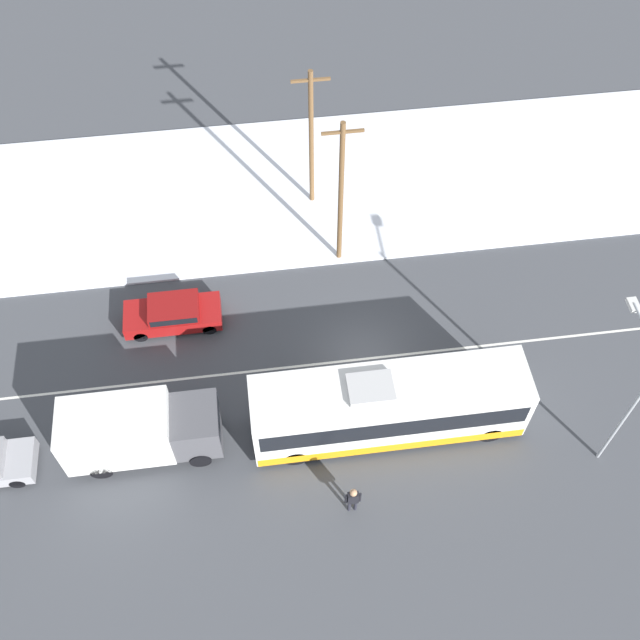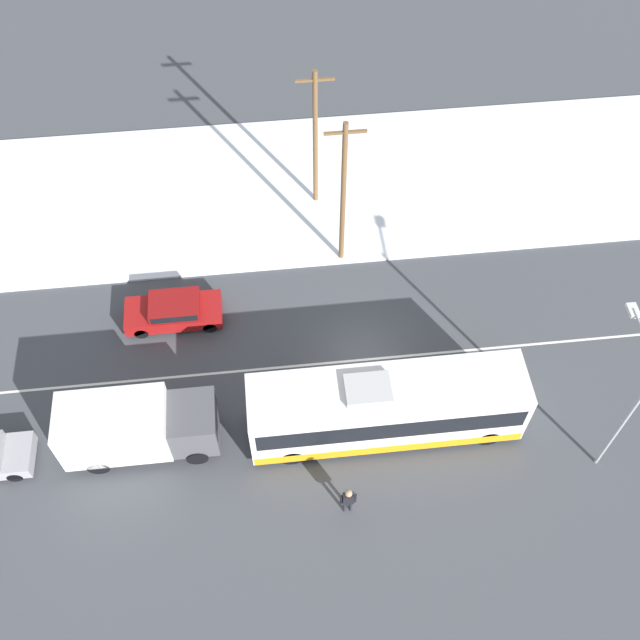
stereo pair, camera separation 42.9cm
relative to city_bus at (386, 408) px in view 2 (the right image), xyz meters
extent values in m
plane|color=#424449|center=(-0.38, 3.46, -1.72)|extent=(120.00, 120.00, 0.00)
cube|color=silver|center=(-0.38, 14.60, -1.66)|extent=(80.00, 10.95, 0.12)
cube|color=silver|center=(-0.38, 3.46, -1.72)|extent=(60.00, 0.12, 0.00)
cube|color=white|center=(0.00, 0.00, 0.06)|extent=(11.16, 2.55, 3.02)
cube|color=black|center=(0.00, 0.00, 0.42)|extent=(10.71, 2.57, 1.15)
cube|color=orange|center=(0.00, 0.00, -1.18)|extent=(11.05, 2.57, 0.54)
cube|color=#B2B2B2|center=(-0.83, 0.00, 1.69)|extent=(1.80, 1.40, 0.24)
cylinder|color=black|center=(4.18, -1.14, -1.22)|extent=(1.00, 0.28, 1.00)
cylinder|color=black|center=(4.18, 1.13, -1.22)|extent=(1.00, 0.28, 1.00)
cylinder|color=black|center=(-3.98, -1.14, -1.22)|extent=(1.00, 0.28, 1.00)
cylinder|color=black|center=(-3.98, 1.13, -1.22)|extent=(1.00, 0.28, 1.00)
cube|color=silver|center=(-10.94, 0.29, 0.01)|extent=(4.32, 2.30, 2.48)
cube|color=#4C4C51|center=(-7.83, 0.29, -0.26)|extent=(1.90, 2.18, 1.93)
cube|color=black|center=(-6.90, 0.29, 0.12)|extent=(0.06, 1.95, 0.85)
cylinder|color=black|center=(-7.83, -0.73, -1.27)|extent=(0.90, 0.26, 0.90)
cylinder|color=black|center=(-7.83, 1.31, -1.27)|extent=(0.90, 0.26, 0.90)
cylinder|color=black|center=(-11.80, -0.73, -1.27)|extent=(0.90, 0.26, 0.90)
cylinder|color=black|center=(-11.80, 1.31, -1.27)|extent=(0.90, 0.26, 0.90)
cube|color=maroon|center=(-8.81, 6.60, -1.16)|extent=(4.43, 1.80, 0.68)
cube|color=maroon|center=(-8.70, 6.60, -0.59)|extent=(2.30, 1.66, 0.46)
cube|color=black|center=(-8.70, 6.60, -0.58)|extent=(2.12, 1.69, 0.37)
cylinder|color=black|center=(-10.32, 5.81, -1.40)|extent=(0.64, 0.22, 0.64)
cylinder|color=black|center=(-10.32, 7.39, -1.40)|extent=(0.64, 0.22, 0.64)
cylinder|color=black|center=(-7.19, 5.81, -1.40)|extent=(0.64, 0.22, 0.64)
cylinder|color=black|center=(-7.19, 7.39, -1.40)|extent=(0.64, 0.22, 0.64)
cylinder|color=black|center=(-15.17, -0.72, -1.40)|extent=(0.64, 0.22, 0.64)
cylinder|color=black|center=(-15.17, 0.86, -1.40)|extent=(0.64, 0.22, 0.64)
cylinder|color=#23232D|center=(-2.11, -3.44, -1.31)|extent=(0.13, 0.13, 0.83)
cylinder|color=#23232D|center=(-1.86, -3.44, -1.31)|extent=(0.13, 0.13, 0.83)
cube|color=black|center=(-1.99, -3.44, -0.55)|extent=(0.43, 0.24, 0.69)
sphere|color=tan|center=(-1.99, -3.44, -0.06)|extent=(0.29, 0.29, 0.29)
cylinder|color=black|center=(-2.26, -3.44, -0.59)|extent=(0.11, 0.11, 0.65)
cylinder|color=black|center=(-1.72, -3.44, -0.59)|extent=(0.11, 0.11, 0.65)
cylinder|color=#9EA3A8|center=(8.48, -2.50, 1.95)|extent=(0.14, 0.14, 7.35)
cube|color=silver|center=(8.48, 0.06, 5.40)|extent=(0.36, 0.60, 0.16)
cylinder|color=brown|center=(-0.64, 9.53, 2.52)|extent=(0.24, 0.24, 8.48)
cube|color=brown|center=(-0.64, 9.53, 6.26)|extent=(1.80, 0.12, 0.12)
cylinder|color=brown|center=(-1.48, 13.61, 2.31)|extent=(0.24, 0.24, 8.08)
cube|color=brown|center=(-1.48, 13.61, 5.85)|extent=(1.80, 0.12, 0.12)
camera|label=1|loc=(-4.67, -14.25, 26.83)|focal=42.00mm
camera|label=2|loc=(-4.25, -14.30, 26.83)|focal=42.00mm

